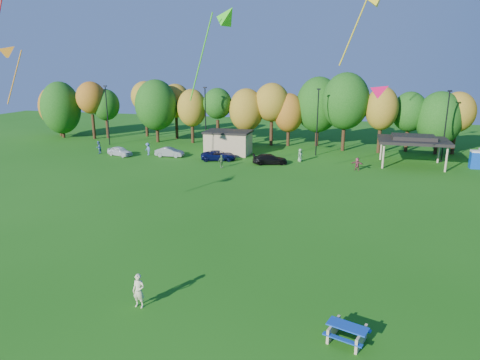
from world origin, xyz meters
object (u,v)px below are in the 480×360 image
(kite_flyer, at_px, (139,291))
(car_b, at_px, (170,152))
(car_c, at_px, (219,156))
(picnic_table, at_px, (347,332))
(car_a, at_px, (120,151))
(car_d, at_px, (270,159))

(kite_flyer, distance_m, car_b, 37.61)
(car_b, distance_m, car_c, 7.14)
(kite_flyer, distance_m, car_c, 35.20)
(picnic_table, bearing_deg, car_b, 142.81)
(picnic_table, height_order, kite_flyer, kite_flyer)
(picnic_table, relative_size, car_a, 0.58)
(car_c, bearing_deg, car_b, 71.46)
(picnic_table, xyz_separation_m, car_d, (-10.29, 34.26, 0.18))
(kite_flyer, xyz_separation_m, car_a, (-20.74, 33.77, -0.28))
(picnic_table, xyz_separation_m, kite_flyer, (-10.46, 0.14, 0.46))
(picnic_table, height_order, car_b, car_b)
(car_a, bearing_deg, car_c, -70.31)
(car_d, bearing_deg, car_b, 68.73)
(car_a, relative_size, car_c, 0.82)
(car_a, distance_m, car_d, 20.92)
(car_a, relative_size, car_b, 0.98)
(car_b, bearing_deg, car_c, -97.27)
(car_c, bearing_deg, car_a, 77.95)
(picnic_table, relative_size, car_c, 0.47)
(picnic_table, distance_m, car_b, 42.71)
(picnic_table, height_order, car_c, car_c)
(picnic_table, bearing_deg, car_d, 124.80)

